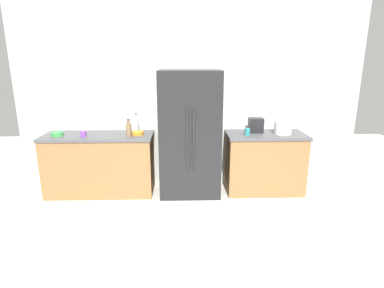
% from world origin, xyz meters
% --- Properties ---
extents(ground_plane, '(10.34, 10.34, 0.00)m').
position_xyz_m(ground_plane, '(0.00, 0.00, 0.00)').
color(ground_plane, beige).
extents(kitchen_back_panel, '(5.17, 0.10, 3.02)m').
position_xyz_m(kitchen_back_panel, '(0.00, 1.90, 1.51)').
color(kitchen_back_panel, silver).
rests_on(kitchen_back_panel, ground_plane).
extents(counter_left, '(1.57, 0.60, 0.89)m').
position_xyz_m(counter_left, '(-1.32, 1.55, 0.45)').
color(counter_left, olive).
rests_on(counter_left, ground_plane).
extents(counter_right, '(1.15, 0.60, 0.89)m').
position_xyz_m(counter_right, '(1.12, 1.55, 0.45)').
color(counter_right, olive).
rests_on(counter_right, ground_plane).
extents(refrigerator, '(0.87, 0.64, 1.80)m').
position_xyz_m(refrigerator, '(0.00, 1.52, 0.90)').
color(refrigerator, black).
rests_on(refrigerator, ground_plane).
extents(toaster, '(0.21, 0.15, 0.21)m').
position_xyz_m(toaster, '(0.98, 1.63, 1.00)').
color(toaster, black).
rests_on(toaster, counter_right).
extents(rice_cooker, '(0.25, 0.25, 0.30)m').
position_xyz_m(rice_cooker, '(1.34, 1.51, 1.03)').
color(rice_cooker, silver).
rests_on(rice_cooker, counter_right).
extents(bottle_a, '(0.07, 0.07, 0.25)m').
position_xyz_m(bottle_a, '(-0.85, 1.41, 1.00)').
color(bottle_a, brown).
rests_on(bottle_a, counter_left).
extents(bottle_b, '(0.06, 0.06, 0.28)m').
position_xyz_m(bottle_b, '(-0.79, 1.71, 1.01)').
color(bottle_b, white).
rests_on(bottle_b, counter_left).
extents(cup_a, '(0.08, 0.08, 0.08)m').
position_xyz_m(cup_a, '(-1.49, 1.44, 0.93)').
color(cup_a, purple).
rests_on(cup_a, counter_left).
extents(cup_b, '(0.07, 0.07, 0.10)m').
position_xyz_m(cup_b, '(0.82, 1.46, 0.94)').
color(cup_b, teal).
rests_on(cup_b, counter_right).
extents(cup_c, '(0.08, 0.08, 0.09)m').
position_xyz_m(cup_c, '(1.48, 1.72, 0.94)').
color(cup_c, black).
rests_on(cup_c, counter_right).
extents(bowl_a, '(0.16, 0.16, 0.06)m').
position_xyz_m(bowl_a, '(-1.87, 1.49, 0.92)').
color(bowl_a, green).
rests_on(bowl_a, counter_left).
extents(bowl_b, '(0.18, 0.18, 0.05)m').
position_xyz_m(bowl_b, '(-0.75, 1.54, 0.92)').
color(bowl_b, orange).
rests_on(bowl_b, counter_left).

